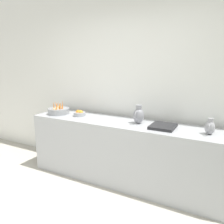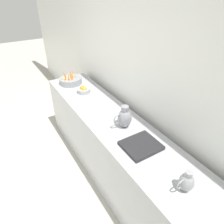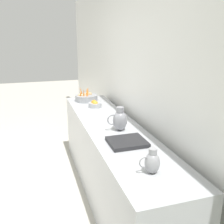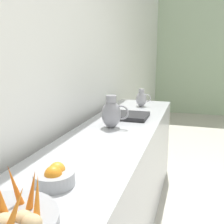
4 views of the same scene
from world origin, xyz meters
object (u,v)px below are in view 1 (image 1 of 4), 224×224
Objects in this scene: orange_bowl at (80,114)px; metal_pitcher_short at (210,127)px; vegetable_colander at (59,111)px; metal_pitcher_tall at (139,115)px.

orange_bowl is 0.95× the size of metal_pitcher_short.
vegetable_colander is 1.84× the size of orange_bowl.
metal_pitcher_tall reaches higher than orange_bowl.
vegetable_colander is 1.33× the size of metal_pitcher_tall.
orange_bowl is 0.72× the size of metal_pitcher_tall.
metal_pitcher_short is (0.06, 0.90, -0.03)m from metal_pitcher_tall.
orange_bowl is at bearing -87.94° from metal_pitcher_tall.
metal_pitcher_short is at bearing 90.38° from vegetable_colander.
orange_bowl is (-0.04, 0.38, -0.01)m from vegetable_colander.
metal_pitcher_tall is at bearing 92.06° from orange_bowl.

